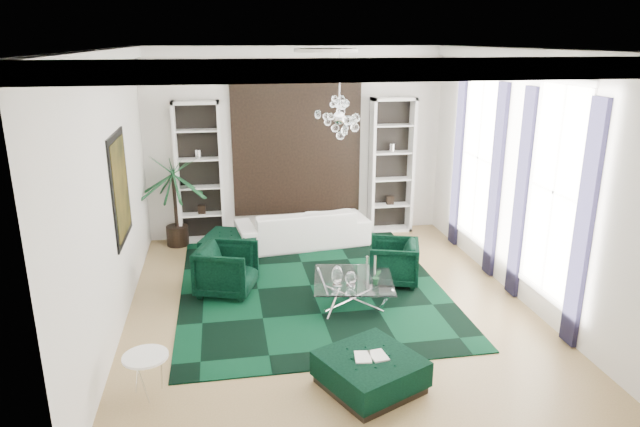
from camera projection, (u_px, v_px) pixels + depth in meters
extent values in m
cube|color=#A38756|center=(328.00, 306.00, 8.77)|extent=(6.00, 7.00, 0.02)
cube|color=white|center=(330.00, 48.00, 7.64)|extent=(6.00, 7.00, 0.02)
cube|color=silver|center=(296.00, 143.00, 11.51)|extent=(6.00, 0.02, 3.80)
cube|color=silver|center=(405.00, 285.00, 4.90)|extent=(6.00, 0.02, 3.80)
cube|color=silver|center=(111.00, 195.00, 7.71)|extent=(0.02, 7.00, 3.80)
cube|color=silver|center=(522.00, 177.00, 8.70)|extent=(0.02, 7.00, 3.80)
cylinder|color=white|center=(326.00, 50.00, 7.93)|extent=(0.90, 0.90, 0.05)
cube|color=black|center=(297.00, 144.00, 11.46)|extent=(2.50, 0.06, 2.80)
cube|color=black|center=(121.00, 188.00, 8.29)|extent=(0.04, 1.30, 1.60)
cube|color=white|center=(554.00, 192.00, 7.85)|extent=(0.03, 1.10, 2.90)
cube|color=black|center=(584.00, 227.00, 7.18)|extent=(0.07, 0.30, 3.25)
cube|color=black|center=(521.00, 195.00, 8.65)|extent=(0.07, 0.30, 3.25)
cube|color=white|center=(478.00, 158.00, 10.11)|extent=(0.03, 1.10, 2.90)
cube|color=black|center=(496.00, 182.00, 9.44)|extent=(0.07, 0.30, 3.25)
cube|color=black|center=(458.00, 163.00, 10.91)|extent=(0.07, 0.30, 3.25)
cube|color=black|center=(310.00, 286.00, 9.43)|extent=(4.20, 5.00, 0.02)
imported|color=white|center=(302.00, 227.00, 11.21)|extent=(2.65, 1.29, 0.74)
imported|color=black|center=(227.00, 269.00, 9.09)|extent=(1.10, 1.09, 0.80)
imported|color=black|center=(394.00, 262.00, 9.48)|extent=(1.00, 0.99, 0.73)
cube|color=black|center=(232.00, 246.00, 10.62)|extent=(1.24, 1.24, 0.43)
cube|color=black|center=(370.00, 372.00, 6.64)|extent=(1.35, 1.35, 0.41)
cube|color=white|center=(371.00, 356.00, 6.58)|extent=(0.39, 0.26, 0.03)
cylinder|color=white|center=(147.00, 376.00, 6.50)|extent=(0.66, 0.66, 0.50)
imported|color=#174A27|center=(377.00, 277.00, 8.49)|extent=(0.14, 0.12, 0.24)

